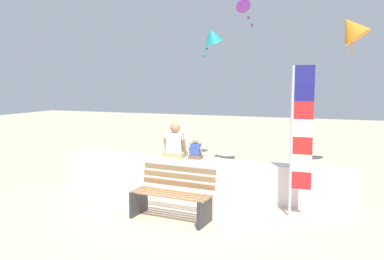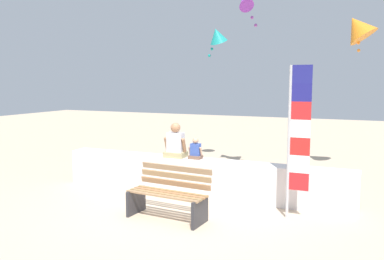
% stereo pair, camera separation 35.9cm
% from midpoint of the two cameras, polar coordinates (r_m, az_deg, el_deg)
% --- Properties ---
extents(ground_plane, '(40.00, 40.00, 0.00)m').
position_cam_midpoint_polar(ground_plane, '(7.58, -0.59, -11.17)').
color(ground_plane, '#C7AE91').
extents(seawall_ledge, '(6.22, 0.45, 0.76)m').
position_cam_midpoint_polar(seawall_ledge, '(8.35, 2.19, -6.75)').
color(seawall_ledge, silver).
rests_on(seawall_ledge, ground).
extents(park_bench, '(1.45, 0.72, 0.88)m').
position_cam_midpoint_polar(park_bench, '(6.97, -1.84, -9.31)').
color(park_bench, '#A17A55').
rests_on(park_bench, ground).
extents(person_adult, '(0.48, 0.35, 0.73)m').
position_cam_midpoint_polar(person_adult, '(8.42, -1.15, -2.00)').
color(person_adult, tan).
rests_on(person_adult, seawall_ledge).
extents(person_child, '(0.29, 0.21, 0.45)m').
position_cam_midpoint_polar(person_child, '(8.26, 1.76, -2.97)').
color(person_child, brown).
rests_on(person_child, seawall_ledge).
extents(flag_banner, '(0.38, 0.05, 2.63)m').
position_cam_midpoint_polar(flag_banner, '(6.98, 16.14, -0.57)').
color(flag_banner, '#B7B7BC').
rests_on(flag_banner, ground).
extents(kite_teal, '(0.70, 0.76, 0.86)m').
position_cam_midpoint_polar(kite_teal, '(11.41, 4.54, 13.34)').
color(kite_teal, teal).
extents(kite_orange, '(0.99, 0.82, 1.01)m').
position_cam_midpoint_polar(kite_orange, '(10.96, 23.61, 13.33)').
color(kite_orange, orange).
extents(kite_purple, '(0.60, 0.63, 0.84)m').
position_cam_midpoint_polar(kite_purple, '(10.17, 8.63, 17.64)').
color(kite_purple, purple).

